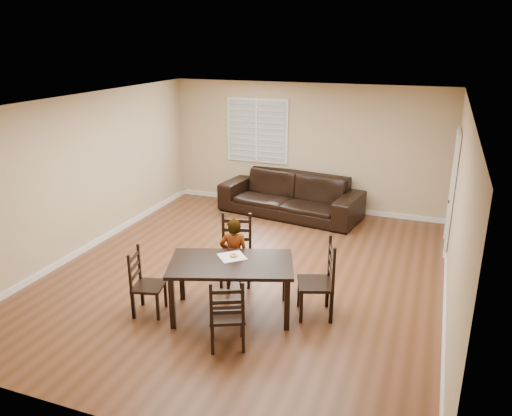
# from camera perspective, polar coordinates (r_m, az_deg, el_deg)

# --- Properties ---
(ground) EXTENTS (7.00, 7.00, 0.00)m
(ground) POSITION_cam_1_polar(r_m,az_deg,el_deg) (8.06, -1.08, -7.42)
(ground) COLOR brown
(ground) RESTS_ON ground
(room) EXTENTS (6.04, 7.04, 2.72)m
(room) POSITION_cam_1_polar(r_m,az_deg,el_deg) (7.59, -0.42, 5.43)
(room) COLOR tan
(room) RESTS_ON ground
(dining_table) EXTENTS (1.84, 1.40, 0.76)m
(dining_table) POSITION_cam_1_polar(r_m,az_deg,el_deg) (6.66, -2.85, -6.92)
(dining_table) COLOR black
(dining_table) RESTS_ON ground
(chair_near) EXTENTS (0.59, 0.57, 1.06)m
(chair_near) POSITION_cam_1_polar(r_m,az_deg,el_deg) (7.69, -2.24, -4.84)
(chair_near) COLOR black
(chair_near) RESTS_ON ground
(chair_far) EXTENTS (0.55, 0.53, 0.94)m
(chair_far) POSITION_cam_1_polar(r_m,az_deg,el_deg) (6.03, -3.30, -12.60)
(chair_far) COLOR black
(chair_far) RESTS_ON ground
(chair_left) EXTENTS (0.48, 0.50, 0.93)m
(chair_left) POSITION_cam_1_polar(r_m,az_deg,el_deg) (6.98, -13.05, -8.48)
(chair_left) COLOR black
(chair_left) RESTS_ON ground
(chair_right) EXTENTS (0.59, 0.61, 1.08)m
(chair_right) POSITION_cam_1_polar(r_m,az_deg,el_deg) (6.78, 7.88, -8.38)
(chair_right) COLOR black
(chair_right) RESTS_ON ground
(child) EXTENTS (0.48, 0.37, 1.16)m
(child) POSITION_cam_1_polar(r_m,az_deg,el_deg) (7.24, -2.51, -5.55)
(child) COLOR gray
(child) RESTS_ON ground
(napkin) EXTENTS (0.47, 0.47, 0.00)m
(napkin) POSITION_cam_1_polar(r_m,az_deg,el_deg) (6.79, -2.76, -5.56)
(napkin) COLOR beige
(napkin) RESTS_ON dining_table
(donut) EXTENTS (0.11, 0.11, 0.04)m
(donut) POSITION_cam_1_polar(r_m,az_deg,el_deg) (6.78, -2.59, -5.39)
(donut) COLOR gold
(donut) RESTS_ON napkin
(sofa) EXTENTS (3.09, 1.60, 0.86)m
(sofa) POSITION_cam_1_polar(r_m,az_deg,el_deg) (10.52, 3.95, 1.47)
(sofa) COLOR black
(sofa) RESTS_ON ground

